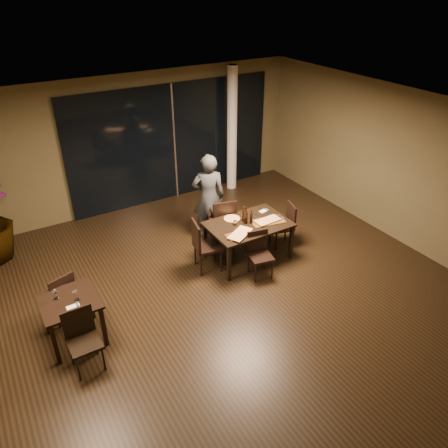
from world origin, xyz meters
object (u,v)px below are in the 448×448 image
diner (209,197)px  bottle_c (244,214)px  side_table (70,307)px  bottle_b (251,217)px  chair_side_far (61,295)px  main_table (248,227)px  chair_main_left (203,243)px  bottle_a (246,216)px  chair_main_near (259,251)px  chair_main_right (286,223)px  chair_side_near (82,336)px  chair_main_far (223,220)px

diner → bottle_c: 0.96m
side_table → bottle_b: bearing=8.1°
side_table → chair_side_far: size_ratio=0.91×
side_table → chair_side_far: (-0.03, 0.52, -0.13)m
main_table → chair_side_far: chair_side_far is taller
bottle_b → chair_main_left: bearing=173.5°
bottle_a → bottle_b: (0.09, -0.05, -0.03)m
chair_main_near → bottle_c: bottle_c is taller
chair_main_right → bottle_c: 1.02m
diner → bottle_c: size_ratio=5.89×
chair_main_left → chair_main_near: bearing=-116.9°
chair_main_near → chair_side_near: bearing=-160.2°
chair_side_near → chair_main_near: bearing=8.0°
bottle_a → diner: bearing=101.1°
side_table → chair_main_right: chair_main_right is taller
chair_main_near → bottle_b: bearing=82.8°
chair_side_near → bottle_c: size_ratio=2.99×
chair_side_far → diner: size_ratio=0.49×
chair_main_right → bottle_b: bearing=-72.7°
chair_main_left → bottle_a: (0.87, -0.06, 0.35)m
chair_main_far → chair_side_near: chair_main_far is taller
chair_side_near → diner: bearing=33.1°
chair_main_left → diner: diner is taller
bottle_c → chair_main_right: bearing=-7.5°
chair_main_far → bottle_c: bearing=119.9°
diner → bottle_c: (0.22, -0.94, 0.00)m
chair_main_left → chair_side_near: chair_main_left is taller
diner → chair_main_near: bearing=118.2°
chair_main_right → chair_side_far: (-4.33, 0.00, -0.00)m
chair_main_near → bottle_c: size_ratio=2.79×
chair_main_right → bottle_a: size_ratio=2.74×
chair_main_near → bottle_b: bottle_b is taller
bottle_a → bottle_c: bottle_a is taller
side_table → chair_main_far: 3.43m
side_table → chair_main_near: size_ratio=0.94×
chair_side_far → chair_side_near: (0.04, -1.06, 0.02)m
chair_side_far → bottle_c: bearing=164.4°
chair_main_left → chair_side_near: 2.73m
chair_side_far → diner: bearing=-179.2°
bottle_a → bottle_c: 0.10m
side_table → chair_side_near: (0.00, -0.54, -0.11)m
main_table → diner: (-0.24, 1.07, 0.22)m
main_table → bottle_c: bearing=99.3°
main_table → side_table: 3.44m
chair_main_right → bottle_b: (-0.85, -0.03, 0.39)m
bottle_b → chair_main_right: bearing=1.8°
chair_side_far → bottle_a: 3.42m
chair_side_far → diner: (3.19, 1.05, 0.41)m
chair_side_far → bottle_a: (3.39, 0.02, 0.42)m
chair_main_far → diner: diner is taller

